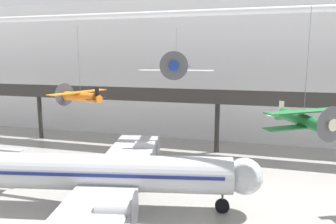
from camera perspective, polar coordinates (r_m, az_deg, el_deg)
The scene contains 7 objects.
hangar_back_wall at distance 55.31m, azimuth 9.79°, elevation 7.10°, with size 140.00×3.00×23.28m.
mezzanine_walkway at distance 46.85m, azimuth 8.50°, elevation 2.06°, with size 110.00×3.20×9.54m.
ceiling_truss_beam at distance 31.84m, azimuth 5.36°, elevation 16.82°, with size 120.00×0.60×0.60m.
airliner_silver_main at distance 31.14m, azimuth -11.42°, elevation -10.38°, with size 29.33×33.76×9.91m.
suspended_plane_orange_highwing at distance 39.82m, azimuth -15.02°, elevation 2.67°, with size 6.70×7.84×9.59m.
suspended_plane_white_twin at distance 43.94m, azimuth 1.45°, elevation 7.76°, with size 9.99×8.22×6.59m.
suspended_plane_green_biplane at distance 26.35m, azimuth 22.57°, elevation -1.28°, with size 6.25×5.79×9.27m.
Camera 1 is at (5.80, -19.18, 14.13)m, focal length 35.00 mm.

